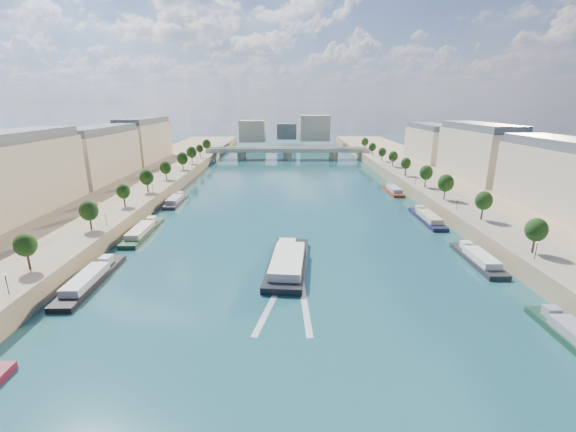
{
  "coord_description": "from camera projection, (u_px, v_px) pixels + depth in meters",
  "views": [
    {
      "loc": [
        -2.84,
        -33.03,
        38.46
      ],
      "look_at": [
        -1.57,
        79.53,
        5.0
      ],
      "focal_mm": 24.0,
      "sensor_mm": 36.0,
      "label": 1
    }
  ],
  "objects": [
    {
      "name": "tour_barge",
      "position": [
        287.0,
        262.0,
        93.12
      ],
      "size": [
        11.64,
        31.21,
        4.14
      ],
      "rotation": [
        0.0,
        0.0,
        -0.1
      ],
      "color": "black",
      "rests_on": "ground"
    },
    {
      "name": "pave_left",
      "position": [
        131.0,
        200.0,
        136.44
      ],
      "size": [
        14.0,
        520.0,
        0.1
      ],
      "primitive_type": "cube",
      "color": "gray",
      "rests_on": "quay_left"
    },
    {
      "name": "moored_barges_left",
      "position": [
        89.0,
        281.0,
        84.17
      ],
      "size": [
        5.0,
        162.17,
        3.6
      ],
      "color": "#1A1C3A",
      "rests_on": "ground"
    },
    {
      "name": "trees_right",
      "position": [
        436.0,
        179.0,
        145.69
      ],
      "size": [
        4.8,
        268.8,
        8.26
      ],
      "color": "#382B1E",
      "rests_on": "ground"
    },
    {
      "name": "quay_left",
      "position": [
        90.0,
        207.0,
        137.01
      ],
      "size": [
        44.0,
        520.0,
        5.0
      ],
      "primitive_type": "cube",
      "color": "#9E8460",
      "rests_on": "ground"
    },
    {
      "name": "moored_barges_right",
      "position": [
        472.0,
        254.0,
        98.9
      ],
      "size": [
        5.0,
        163.62,
        3.6
      ],
      "color": "black",
      "rests_on": "ground"
    },
    {
      "name": "pave_right",
      "position": [
        451.0,
        199.0,
        137.68
      ],
      "size": [
        14.0,
        520.0,
        0.1
      ],
      "primitive_type": "cube",
      "color": "gray",
      "rests_on": "quay_right"
    },
    {
      "name": "lamps_right",
      "position": [
        434.0,
        189.0,
        141.64
      ],
      "size": [
        0.36,
        200.36,
        4.28
      ],
      "color": "black",
      "rests_on": "ground"
    },
    {
      "name": "quay_right",
      "position": [
        491.0,
        206.0,
        138.56
      ],
      "size": [
        44.0,
        520.0,
        5.0
      ],
      "primitive_type": "cube",
      "color": "#9E8460",
      "rests_on": "ground"
    },
    {
      "name": "skyline",
      "position": [
        290.0,
        130.0,
        344.77
      ],
      "size": [
        79.0,
        42.0,
        22.0
      ],
      "color": "#BDAA91",
      "rests_on": "ground"
    },
    {
      "name": "trees_left",
      "position": [
        137.0,
        184.0,
        136.83
      ],
      "size": [
        4.8,
        268.8,
        8.26
      ],
      "color": "#382B1E",
      "rests_on": "ground"
    },
    {
      "name": "ground",
      "position": [
        292.0,
        213.0,
        138.5
      ],
      "size": [
        700.0,
        700.0,
        0.0
      ],
      "primitive_type": "plane",
      "color": "#0E383D",
      "rests_on": "ground"
    },
    {
      "name": "wake",
      "position": [
        288.0,
        300.0,
        77.61
      ],
      "size": [
        10.74,
        26.02,
        0.04
      ],
      "color": "silver",
      "rests_on": "ground"
    },
    {
      "name": "buildings_right",
      "position": [
        514.0,
        162.0,
        146.23
      ],
      "size": [
        16.0,
        226.0,
        23.2
      ],
      "color": "#BDAA91",
      "rests_on": "ground"
    },
    {
      "name": "buildings_left",
      "position": [
        65.0,
        163.0,
        144.39
      ],
      "size": [
        16.0,
        226.0,
        23.2
      ],
      "color": "#BDAA91",
      "rests_on": "ground"
    },
    {
      "name": "bridge",
      "position": [
        288.0,
        152.0,
        267.44
      ],
      "size": [
        112.0,
        12.0,
        8.15
      ],
      "color": "#C1B79E",
      "rests_on": "ground"
    },
    {
      "name": "lamps_left",
      "position": [
        133.0,
        199.0,
        126.13
      ],
      "size": [
        0.36,
        200.36,
        4.28
      ],
      "color": "black",
      "rests_on": "ground"
    }
  ]
}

